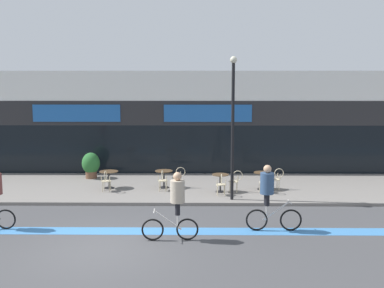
{
  "coord_description": "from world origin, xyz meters",
  "views": [
    {
      "loc": [
        2.66,
        -11.92,
        4.63
      ],
      "look_at": [
        2.48,
        6.35,
        2.1
      ],
      "focal_mm": 42.0,
      "sensor_mm": 36.0,
      "label": 1
    }
  ],
  "objects_px": {
    "cafe_chair_3_side": "(277,177)",
    "planter_pot": "(91,165)",
    "bistro_table_2": "(220,179)",
    "cafe_chair_1_side": "(178,176)",
    "bistro_table_1": "(164,175)",
    "cafe_chair_1_near": "(163,179)",
    "cafe_chair_2_near": "(221,183)",
    "cafe_chair_3_near": "(264,181)",
    "bistro_table_0": "(109,176)",
    "cyclist_0": "(176,201)",
    "cafe_chair_2_side": "(235,180)",
    "cyclist_2": "(269,193)",
    "lamp_post": "(233,119)",
    "cafe_chair_0_near": "(106,179)",
    "bistro_table_3": "(262,177)"
  },
  "relations": [
    {
      "from": "cafe_chair_3_side",
      "to": "planter_pot",
      "type": "xyz_separation_m",
      "value": [
        -8.38,
        2.17,
        0.13
      ]
    },
    {
      "from": "bistro_table_2",
      "to": "cafe_chair_1_side",
      "type": "relative_size",
      "value": 0.82
    },
    {
      "from": "bistro_table_1",
      "to": "cafe_chair_1_near",
      "type": "xyz_separation_m",
      "value": [
        -0.01,
        -0.63,
        -0.02
      ]
    },
    {
      "from": "bistro_table_1",
      "to": "cafe_chair_2_near",
      "type": "height_order",
      "value": "cafe_chair_2_near"
    },
    {
      "from": "cafe_chair_1_near",
      "to": "cafe_chair_3_near",
      "type": "bearing_deg",
      "value": -89.37
    },
    {
      "from": "bistro_table_2",
      "to": "cafe_chair_1_near",
      "type": "distance_m",
      "value": 2.39
    },
    {
      "from": "cafe_chair_3_side",
      "to": "cafe_chair_2_near",
      "type": "bearing_deg",
      "value": 17.32
    },
    {
      "from": "bistro_table_0",
      "to": "cyclist_0",
      "type": "height_order",
      "value": "cyclist_0"
    },
    {
      "from": "cafe_chair_1_near",
      "to": "bistro_table_0",
      "type": "bearing_deg",
      "value": 81.83
    },
    {
      "from": "cafe_chair_2_side",
      "to": "cyclist_2",
      "type": "bearing_deg",
      "value": 106.31
    },
    {
      "from": "cafe_chair_1_near",
      "to": "cafe_chair_3_near",
      "type": "distance_m",
      "value": 4.19
    },
    {
      "from": "bistro_table_0",
      "to": "lamp_post",
      "type": "distance_m",
      "value": 6.02
    },
    {
      "from": "cafe_chair_2_side",
      "to": "cafe_chair_1_side",
      "type": "bearing_deg",
      "value": -8.86
    },
    {
      "from": "cafe_chair_3_side",
      "to": "bistro_table_0",
      "type": "bearing_deg",
      "value": -8.12
    },
    {
      "from": "cafe_chair_0_near",
      "to": "cafe_chair_1_near",
      "type": "bearing_deg",
      "value": -86.31
    },
    {
      "from": "cafe_chair_2_side",
      "to": "cafe_chair_3_side",
      "type": "distance_m",
      "value": 1.85
    },
    {
      "from": "cafe_chair_3_side",
      "to": "planter_pot",
      "type": "relative_size",
      "value": 0.74
    },
    {
      "from": "planter_pot",
      "to": "cafe_chair_0_near",
      "type": "bearing_deg",
      "value": -64.95
    },
    {
      "from": "lamp_post",
      "to": "bistro_table_0",
      "type": "bearing_deg",
      "value": 160.55
    },
    {
      "from": "cafe_chair_0_near",
      "to": "cafe_chair_1_side",
      "type": "bearing_deg",
      "value": -75.03
    },
    {
      "from": "bistro_table_1",
      "to": "cafe_chair_2_near",
      "type": "bearing_deg",
      "value": -29.34
    },
    {
      "from": "cafe_chair_3_near",
      "to": "cyclist_0",
      "type": "distance_m",
      "value": 6.27
    },
    {
      "from": "bistro_table_0",
      "to": "cyclist_0",
      "type": "xyz_separation_m",
      "value": [
        3.13,
        -6.02,
        0.53
      ]
    },
    {
      "from": "bistro_table_2",
      "to": "cafe_chair_0_near",
      "type": "xyz_separation_m",
      "value": [
        -4.73,
        -0.02,
        -0.01
      ]
    },
    {
      "from": "cafe_chair_2_side",
      "to": "lamp_post",
      "type": "height_order",
      "value": "lamp_post"
    },
    {
      "from": "cafe_chair_1_near",
      "to": "cafe_chair_2_near",
      "type": "xyz_separation_m",
      "value": [
        2.39,
        -0.72,
        0.0
      ]
    },
    {
      "from": "bistro_table_0",
      "to": "cyclist_0",
      "type": "relative_size",
      "value": 0.39
    },
    {
      "from": "cafe_chair_0_near",
      "to": "cafe_chair_3_near",
      "type": "xyz_separation_m",
      "value": [
        6.52,
        -0.15,
        0.0
      ]
    },
    {
      "from": "bistro_table_0",
      "to": "cafe_chair_3_near",
      "type": "height_order",
      "value": "cafe_chair_3_near"
    },
    {
      "from": "bistro_table_2",
      "to": "bistro_table_3",
      "type": "distance_m",
      "value": 1.84
    },
    {
      "from": "cyclist_2",
      "to": "bistro_table_3",
      "type": "bearing_deg",
      "value": 83.92
    },
    {
      "from": "cafe_chair_1_near",
      "to": "cyclist_2",
      "type": "xyz_separation_m",
      "value": [
        3.66,
        -4.61,
        0.57
      ]
    },
    {
      "from": "planter_pot",
      "to": "cyclist_2",
      "type": "height_order",
      "value": "cyclist_2"
    },
    {
      "from": "cafe_chair_2_side",
      "to": "cyclist_0",
      "type": "relative_size",
      "value": 0.44
    },
    {
      "from": "bistro_table_0",
      "to": "cafe_chair_3_side",
      "type": "height_order",
      "value": "cafe_chair_3_side"
    },
    {
      "from": "cafe_chair_1_near",
      "to": "cafe_chair_2_near",
      "type": "bearing_deg",
      "value": -102.42
    },
    {
      "from": "planter_pot",
      "to": "bistro_table_3",
      "type": "bearing_deg",
      "value": -15.7
    },
    {
      "from": "bistro_table_2",
      "to": "cyclist_2",
      "type": "bearing_deg",
      "value": -74.32
    },
    {
      "from": "planter_pot",
      "to": "lamp_post",
      "type": "relative_size",
      "value": 0.22
    },
    {
      "from": "cafe_chair_0_near",
      "to": "cyclist_2",
      "type": "xyz_separation_m",
      "value": [
        6.0,
        -4.5,
        0.57
      ]
    },
    {
      "from": "cafe_chair_1_near",
      "to": "cafe_chair_3_side",
      "type": "relative_size",
      "value": 1.0
    },
    {
      "from": "cafe_chair_1_near",
      "to": "cyclist_0",
      "type": "height_order",
      "value": "cyclist_0"
    },
    {
      "from": "cafe_chair_1_side",
      "to": "cafe_chair_3_near",
      "type": "xyz_separation_m",
      "value": [
        3.55,
        -0.89,
        0.0
      ]
    },
    {
      "from": "bistro_table_0",
      "to": "bistro_table_2",
      "type": "xyz_separation_m",
      "value": [
        4.73,
        -0.6,
        -0.01
      ]
    },
    {
      "from": "cafe_chair_0_near",
      "to": "cafe_chair_3_near",
      "type": "height_order",
      "value": "same"
    },
    {
      "from": "cafe_chair_0_near",
      "to": "cyclist_0",
      "type": "bearing_deg",
      "value": -148.87
    },
    {
      "from": "bistro_table_0",
      "to": "cafe_chair_1_near",
      "type": "bearing_deg",
      "value": -12.42
    },
    {
      "from": "cafe_chair_1_side",
      "to": "cafe_chair_3_near",
      "type": "distance_m",
      "value": 3.66
    },
    {
      "from": "bistro_table_0",
      "to": "cafe_chair_3_side",
      "type": "bearing_deg",
      "value": -1.16
    },
    {
      "from": "cafe_chair_2_near",
      "to": "planter_pot",
      "type": "relative_size",
      "value": 0.74
    }
  ]
}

